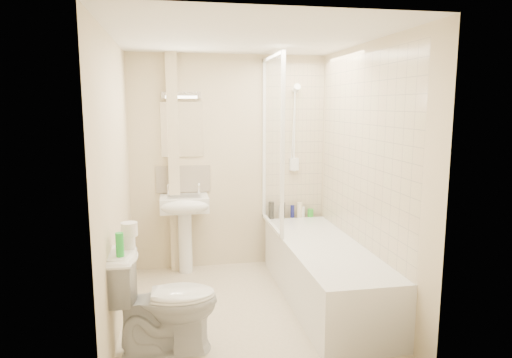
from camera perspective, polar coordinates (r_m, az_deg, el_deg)
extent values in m
plane|color=beige|center=(4.32, -1.06, -16.09)|extent=(2.50, 2.50, 0.00)
cube|color=beige|center=(5.18, -3.37, 2.05)|extent=(2.20, 0.02, 2.40)
cube|color=beige|center=(3.93, -17.13, -0.66)|extent=(0.02, 2.50, 2.40)
cube|color=beige|center=(4.27, 13.61, 0.26)|extent=(0.02, 2.50, 2.40)
cube|color=white|center=(3.94, -1.16, 17.29)|extent=(2.20, 2.50, 0.02)
cube|color=beige|center=(5.29, 4.74, 4.64)|extent=(0.70, 0.01, 1.75)
cube|color=beige|center=(4.32, 13.10, 3.39)|extent=(0.01, 2.10, 1.75)
cube|color=beige|center=(5.08, -10.24, 1.78)|extent=(0.12, 0.12, 2.40)
cube|color=beige|center=(5.16, -9.08, 0.01)|extent=(0.60, 0.02, 0.30)
cube|color=white|center=(5.10, -9.24, 6.12)|extent=(0.46, 0.01, 0.60)
cube|color=silver|center=(5.07, -9.34, 10.29)|extent=(0.42, 0.07, 0.07)
cube|color=white|center=(4.46, 8.48, -11.50)|extent=(0.70, 2.10, 0.55)
cube|color=white|center=(4.39, 8.55, -8.81)|extent=(0.56, 1.96, 0.05)
cube|color=white|center=(4.78, 2.06, 4.47)|extent=(0.01, 0.90, 1.80)
cube|color=white|center=(5.20, 1.02, 4.86)|extent=(0.04, 0.04, 1.80)
cube|color=white|center=(4.34, 3.35, 3.97)|extent=(0.04, 0.04, 1.80)
cube|color=white|center=(4.79, 2.12, 15.02)|extent=(0.04, 0.90, 0.04)
cube|color=white|center=(4.93, 2.00, -5.77)|extent=(0.04, 0.90, 0.03)
cylinder|color=white|center=(5.26, 4.82, 5.97)|extent=(0.02, 0.02, 0.90)
cylinder|color=white|center=(5.30, 4.75, 1.12)|extent=(0.05, 0.05, 0.02)
cylinder|color=white|center=(5.25, 4.89, 10.88)|extent=(0.05, 0.05, 0.02)
cylinder|color=white|center=(5.19, 5.09, 11.23)|extent=(0.08, 0.11, 0.11)
cube|color=white|center=(5.29, 4.78, 1.86)|extent=(0.10, 0.05, 0.14)
cylinder|color=white|center=(5.23, 4.69, 6.51)|extent=(0.01, 0.13, 0.84)
cylinder|color=white|center=(5.16, -8.83, -7.80)|extent=(0.15, 0.15, 0.69)
cube|color=white|center=(5.01, -8.95, -3.03)|extent=(0.51, 0.40, 0.16)
ellipsoid|color=white|center=(4.85, -8.89, -3.45)|extent=(0.51, 0.22, 0.16)
cube|color=silver|center=(5.00, -8.97, -2.36)|extent=(0.36, 0.26, 0.04)
cylinder|color=white|center=(5.10, -10.91, -1.41)|extent=(0.03, 0.03, 0.10)
cylinder|color=white|center=(5.10, -7.14, -1.30)|extent=(0.03, 0.03, 0.10)
sphere|color=white|center=(5.09, -10.93, -0.81)|extent=(0.04, 0.04, 0.04)
sphere|color=white|center=(5.09, -7.15, -0.70)|extent=(0.04, 0.04, 0.04)
cylinder|color=black|center=(5.27, 1.91, -3.92)|extent=(0.07, 0.07, 0.19)
cylinder|color=silver|center=(5.30, 3.13, -4.19)|extent=(0.05, 0.05, 0.13)
cylinder|color=black|center=(5.30, 3.34, -3.93)|extent=(0.06, 0.06, 0.18)
cylinder|color=navy|center=(5.33, 4.57, -4.05)|extent=(0.05, 0.05, 0.15)
cylinder|color=#F4E6BD|center=(5.35, 5.47, -3.87)|extent=(0.06, 0.06, 0.17)
cylinder|color=white|center=(5.37, 5.87, -4.12)|extent=(0.05, 0.05, 0.12)
cylinder|color=green|center=(5.40, 6.83, -4.22)|extent=(0.07, 0.07, 0.09)
imported|color=white|center=(3.60, -11.31, -14.72)|extent=(0.48, 0.80, 0.79)
cylinder|color=white|center=(3.56, -15.71, -7.44)|extent=(0.11, 0.11, 0.11)
cylinder|color=white|center=(3.48, -15.57, -6.06)|extent=(0.12, 0.12, 0.10)
cylinder|color=green|center=(3.37, -16.67, -7.87)|extent=(0.06, 0.06, 0.17)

